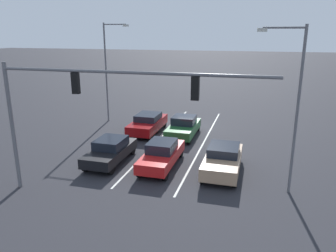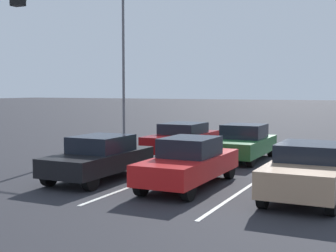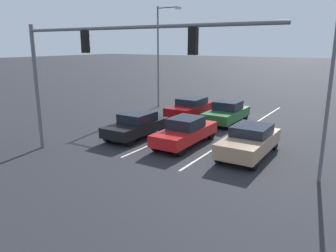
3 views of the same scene
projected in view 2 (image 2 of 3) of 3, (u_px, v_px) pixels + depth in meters
name	position (u px, v px, depth m)	size (l,w,h in m)	color
ground_plane	(257.00, 155.00, 21.75)	(240.00, 240.00, 0.00)	#28282D
lane_stripe_left_divider	(280.00, 166.00, 18.57)	(0.12, 17.49, 0.01)	silver
lane_stripe_center_divider	(202.00, 160.00, 20.00)	(0.12, 17.49, 0.01)	silver
car_tan_leftlane_front	(308.00, 170.00, 13.12)	(1.92, 4.58, 1.51)	tan
car_red_midlane_front	(190.00, 162.00, 14.56)	(1.71, 4.73, 1.54)	red
car_black_rightlane_front	(100.00, 157.00, 15.75)	(1.83, 4.41, 1.47)	black
car_maroon_rightlane_second	(182.00, 139.00, 21.49)	(1.92, 4.78, 1.49)	maroon
car_darkgreen_midlane_second	(243.00, 143.00, 20.05)	(1.91, 4.43, 1.53)	#1E5928
traffic_signal_gantry	(26.00, 14.00, 11.20)	(12.44, 0.37, 6.36)	slate
street_lamp_right_shoulder	(127.00, 55.00, 25.23)	(2.27, 0.24, 8.46)	slate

